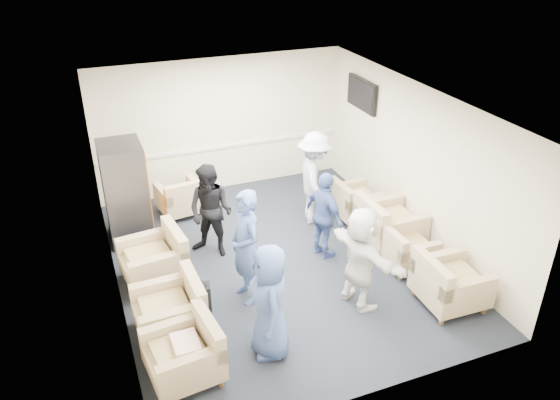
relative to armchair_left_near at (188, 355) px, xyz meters
name	(u,v)px	position (x,y,z in m)	size (l,w,h in m)	color
floor	(276,261)	(1.90, 1.92, -0.33)	(6.00, 6.00, 0.00)	black
ceiling	(276,103)	(1.90, 1.92, 2.37)	(6.00, 6.00, 0.00)	white
back_wall	(221,125)	(1.90, 4.92, 1.02)	(5.00, 0.02, 2.70)	beige
front_wall	(376,304)	(1.90, -1.08, 1.02)	(5.00, 0.02, 2.70)	beige
left_wall	(107,218)	(-0.60, 1.92, 1.02)	(0.02, 6.00, 2.70)	beige
right_wall	(415,164)	(4.40, 1.92, 1.02)	(0.02, 6.00, 2.70)	beige
chair_rail	(223,147)	(1.90, 4.90, 0.57)	(4.98, 0.04, 0.06)	silver
tv	(362,94)	(4.34, 3.72, 1.71)	(0.10, 1.00, 0.58)	black
armchair_left_near	(188,355)	(0.00, 0.00, 0.00)	(0.92, 0.92, 0.67)	tan
armchair_left_mid	(173,311)	(0.01, 0.86, 0.01)	(0.90, 0.90, 0.70)	tan
armchair_left_far	(157,260)	(0.02, 2.13, 0.03)	(1.00, 1.00, 0.72)	tan
armchair_right_near	(447,285)	(3.79, -0.01, 0.02)	(0.91, 0.91, 0.70)	tan
armchair_right_midnear	(405,250)	(3.77, 1.05, -0.03)	(0.76, 0.76, 0.61)	tan
armchair_right_midfar	(386,226)	(3.82, 1.71, 0.05)	(0.95, 0.95, 0.76)	tan
armchair_right_far	(353,202)	(3.77, 2.77, -0.02)	(0.82, 0.82, 0.63)	tan
armchair_corner	(182,199)	(0.83, 4.08, -0.02)	(0.91, 0.91, 0.64)	tan
vending_machine	(126,192)	(-0.19, 3.59, 0.55)	(0.72, 0.83, 1.76)	#4F4F57
backpack	(200,295)	(0.45, 1.18, -0.08)	(0.32, 0.25, 0.50)	black
pillow	(186,345)	(-0.01, -0.01, 0.17)	(0.41, 0.31, 0.12)	white
person_front_left	(269,302)	(1.08, 0.04, 0.46)	(0.78, 0.51, 1.59)	#3F5797
person_mid_left	(246,247)	(1.16, 1.21, 0.54)	(0.64, 0.42, 1.76)	#3F5797
person_back_left	(211,211)	(1.01, 2.56, 0.46)	(0.78, 0.60, 1.60)	black
person_back_right	(315,179)	(3.03, 2.93, 0.53)	(1.12, 0.64, 1.73)	silver
person_mid_right	(325,216)	(2.70, 1.82, 0.41)	(0.88, 0.37, 1.50)	#3F5797
person_front_right	(361,258)	(2.63, 0.50, 0.45)	(1.45, 0.46, 1.57)	white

